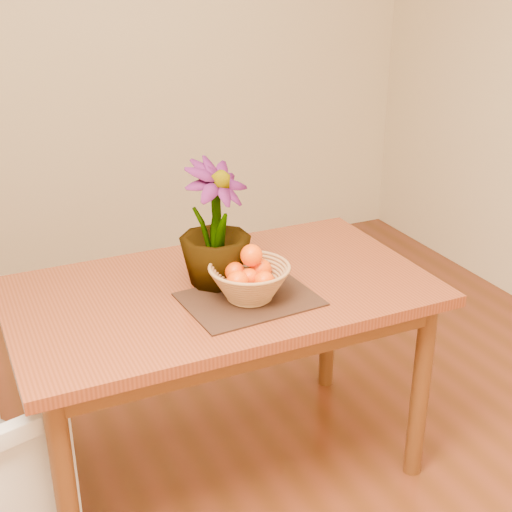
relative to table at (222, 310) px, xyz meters
name	(u,v)px	position (x,y,z in m)	size (l,w,h in m)	color
wall_back	(78,36)	(0.00, 1.95, 0.69)	(4.00, 0.02, 2.70)	beige
table	(222,310)	(0.00, 0.00, 0.00)	(1.40, 0.80, 0.75)	brown
placemat	(250,299)	(0.05, -0.13, 0.09)	(0.41, 0.31, 0.01)	#321C12
wicker_basket	(249,284)	(0.05, -0.13, 0.15)	(0.26, 0.26, 0.11)	#A46D44
orange_pile	(250,272)	(0.05, -0.12, 0.18)	(0.18, 0.17, 0.13)	#FF4404
potted_plant	(215,225)	(-0.01, 0.03, 0.30)	(0.24, 0.24, 0.42)	#1C4012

